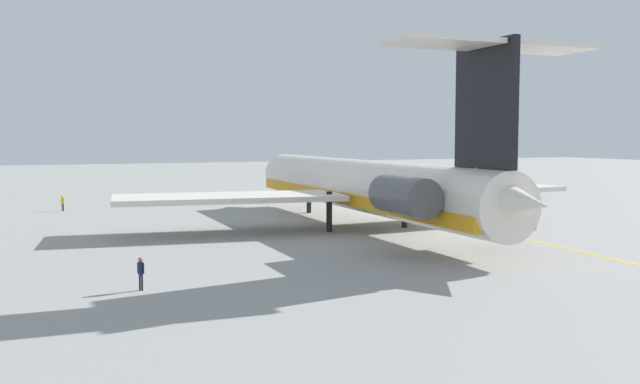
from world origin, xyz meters
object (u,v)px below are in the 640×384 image
object	(u,v)px
main_jetliner	(368,186)
ground_crew_portside	(63,201)
ground_crew_starboard	(141,269)
ground_crew_near_tail	(462,189)
ground_crew_near_nose	(452,192)

from	to	relation	value
main_jetliner	ground_crew_portside	size ratio (longest dim) A/B	27.55
main_jetliner	ground_crew_starboard	bearing A→B (deg)	128.81
ground_crew_portside	ground_crew_starboard	distance (m)	43.97
ground_crew_near_tail	ground_crew_starboard	distance (m)	63.60
ground_crew_near_nose	ground_crew_near_tail	bearing A→B (deg)	-154.55
ground_crew_near_nose	ground_crew_portside	bearing A→B (deg)	-25.98
main_jetliner	ground_crew_starboard	xyz separation A→B (m)	(-16.84, 22.20, -2.76)
ground_crew_near_nose	ground_crew_starboard	bearing A→B (deg)	22.37
ground_crew_portside	ground_crew_near_nose	bearing A→B (deg)	-63.51
ground_crew_near_nose	main_jetliner	bearing A→B (deg)	24.50
ground_crew_near_tail	ground_crew_starboard	bearing A→B (deg)	170.58
ground_crew_near_nose	ground_crew_portside	world-z (taller)	ground_crew_near_nose
ground_crew_near_nose	ground_crew_portside	size ratio (longest dim) A/B	1.02
ground_crew_near_tail	ground_crew_starboard	world-z (taller)	ground_crew_starboard
ground_crew_near_nose	ground_crew_portside	distance (m)	46.78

